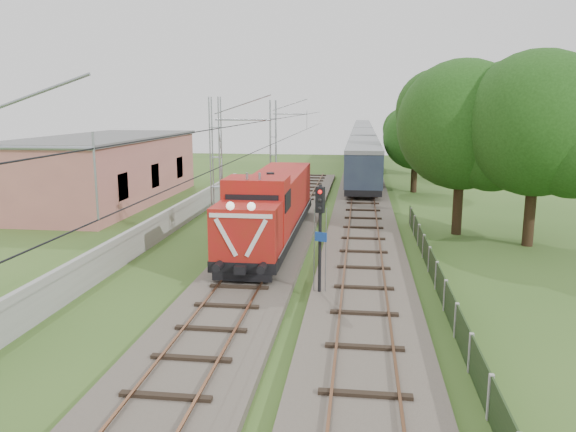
# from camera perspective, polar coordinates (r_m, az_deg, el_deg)

# --- Properties ---
(ground) EXTENTS (140.00, 140.00, 0.00)m
(ground) POSITION_cam_1_polar(r_m,az_deg,el_deg) (19.66, -7.30, -11.52)
(ground) COLOR #33531F
(ground) RESTS_ON ground
(track_main) EXTENTS (4.20, 70.00, 0.45)m
(track_main) POSITION_cam_1_polar(r_m,az_deg,el_deg) (26.04, -3.43, -5.28)
(track_main) COLOR #6B6054
(track_main) RESTS_ON ground
(track_side) EXTENTS (4.20, 80.00, 0.45)m
(track_side) POSITION_cam_1_polar(r_m,az_deg,el_deg) (38.24, 7.62, -0.03)
(track_side) COLOR #6B6054
(track_side) RESTS_ON ground
(catenary) EXTENTS (3.31, 70.00, 8.00)m
(catenary) POSITION_cam_1_polar(r_m,az_deg,el_deg) (30.70, -7.20, 4.54)
(catenary) COLOR gray
(catenary) RESTS_ON ground
(boundary_wall) EXTENTS (0.25, 40.00, 1.50)m
(boundary_wall) POSITION_cam_1_polar(r_m,az_deg,el_deg) (32.31, -13.17, -1.27)
(boundary_wall) COLOR #9E9E99
(boundary_wall) RESTS_ON ground
(station_building) EXTENTS (8.40, 20.40, 5.22)m
(station_building) POSITION_cam_1_polar(r_m,az_deg,el_deg) (46.23, -18.01, 4.53)
(station_building) COLOR #BD6F66
(station_building) RESTS_ON ground
(fence) EXTENTS (0.12, 32.00, 1.20)m
(fence) POSITION_cam_1_polar(r_m,az_deg,el_deg) (21.91, 15.69, -7.76)
(fence) COLOR black
(fence) RESTS_ON ground
(locomotive) EXTENTS (2.88, 16.44, 4.17)m
(locomotive) POSITION_cam_1_polar(r_m,az_deg,el_deg) (30.62, -1.65, 1.05)
(locomotive) COLOR black
(locomotive) RESTS_ON ground
(coach_rake) EXTENTS (3.05, 90.98, 3.52)m
(coach_rake) POSITION_cam_1_polar(r_m,az_deg,el_deg) (88.49, 7.59, 7.84)
(coach_rake) COLOR black
(coach_rake) RESTS_ON ground
(signal_post) EXTENTS (0.48, 0.39, 4.56)m
(signal_post) POSITION_cam_1_polar(r_m,az_deg,el_deg) (21.66, 3.28, -0.62)
(signal_post) COLOR black
(signal_post) RESTS_ON ground
(tree_a) EXTENTS (7.87, 7.49, 10.20)m
(tree_a) POSITION_cam_1_polar(r_m,az_deg,el_deg) (34.21, 17.45, 8.69)
(tree_a) COLOR #352615
(tree_a) RESTS_ON ground
(tree_b) EXTENTS (8.07, 7.68, 10.46)m
(tree_b) POSITION_cam_1_polar(r_m,az_deg,el_deg) (32.63, 24.16, 8.41)
(tree_b) COLOR #352615
(tree_b) RESTS_ON ground
(tree_c) EXTENTS (5.93, 5.65, 7.69)m
(tree_c) POSITION_cam_1_polar(r_m,az_deg,el_deg) (50.41, 12.93, 7.77)
(tree_c) COLOR #352615
(tree_c) RESTS_ON ground
(tree_d) EXTENTS (6.80, 6.48, 8.82)m
(tree_d) POSITION_cam_1_polar(r_m,az_deg,el_deg) (62.96, 14.17, 8.99)
(tree_d) COLOR #352615
(tree_d) RESTS_ON ground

